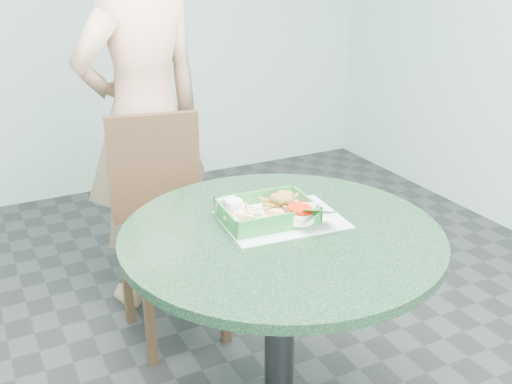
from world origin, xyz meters
name	(u,v)px	position (x,y,z in m)	size (l,w,h in m)	color
cafe_table	(280,286)	(0.00, 0.00, 0.58)	(0.96, 0.96, 0.75)	#2B2B2D
dining_chair	(164,213)	(-0.11, 0.79, 0.53)	(0.38, 0.38, 0.93)	#432012
diner_person	(142,92)	(-0.08, 1.07, 0.98)	(0.71, 0.47, 1.96)	tan
placemat	(281,225)	(0.04, 0.07, 0.75)	(0.36, 0.27, 0.00)	#A3B9B5
food_basket	(267,221)	(0.00, 0.08, 0.77)	(0.28, 0.20, 0.06)	#287E32
crab_sandwich	(282,206)	(0.06, 0.10, 0.80)	(0.12, 0.12, 0.07)	tan
fries_pile	(242,217)	(-0.08, 0.10, 0.79)	(0.12, 0.13, 0.05)	beige
sauce_ramekin	(234,211)	(-0.09, 0.13, 0.80)	(0.05, 0.05, 0.03)	white
garnish_cup	(305,219)	(0.08, 0.00, 0.79)	(0.12, 0.12, 0.05)	white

